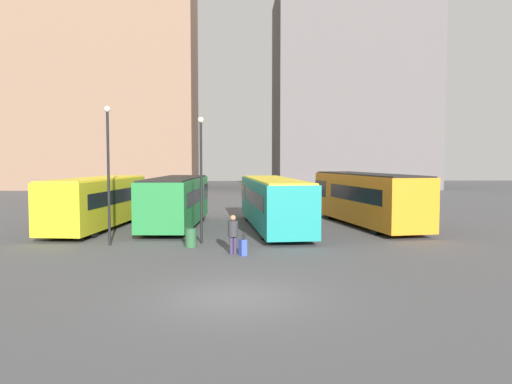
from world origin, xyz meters
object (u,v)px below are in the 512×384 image
Objects in this scene: bus_3 at (366,197)px; trash_bin at (191,238)px; traveler at (233,231)px; bus_1 at (176,200)px; bus_0 at (97,201)px; lamp_post_0 at (201,170)px; bus_2 at (273,201)px; lamp_post_1 at (108,165)px; suitcase at (243,247)px.

trash_bin is at bearing 116.12° from bus_3.
bus_1 is at bearing -1.72° from traveler.
bus_1 is 6.05× the size of traveler.
lamp_post_0 is at bearing -122.91° from bus_0.
bus_2 is at bearing -94.78° from bus_1.
lamp_post_1 is (-13.73, -6.62, 2.01)m from bus_3.
bus_0 is 15.86m from bus_3.
lamp_post_0 is (-9.51, -6.20, 1.78)m from bus_3.
lamp_post_0 reaches higher than bus_2.
suitcase is 0.15× the size of lamp_post_1.
traveler is (3.39, -8.53, -0.61)m from bus_1.
bus_1 is (4.45, 0.50, -0.00)m from bus_0.
bus_1 is 10.29× the size of suitcase.
lamp_post_0 is (1.88, -5.77, 1.90)m from bus_1.
bus_0 is 4.47m from bus_1.
lamp_post_1 reaches higher than lamp_post_0.
bus_3 is 15.38m from lamp_post_1.
lamp_post_0 is 3.25m from trash_bin.
bus_3 reaches higher than traveler.
lamp_post_0 is at bearing 138.17° from bus_2.
lamp_post_1 reaches higher than trash_bin.
bus_2 is 12.84× the size of suitcase.
bus_2 is at bearing -36.39° from suitcase.
bus_0 is at bearing 83.59° from bus_3.
bus_3 is at bearing 35.88° from trash_bin.
bus_0 is at bearing 110.26° from lamp_post_1.
lamp_post_0 reaches higher than traveler.
bus_3 is (5.73, 1.24, 0.13)m from bus_2.
traveler is at bearing -42.59° from trash_bin.
bus_3 is at bearing -84.46° from bus_1.
traveler is at bearing 128.49° from bus_3.
suitcase is 7.50m from lamp_post_1.
bus_0 reaches higher than suitcase.
bus_0 is at bearing 21.24° from suitcase.
bus_2 is (5.66, -0.81, -0.02)m from bus_1.
lamp_post_1 is at bearing 105.98° from bus_3.
bus_3 reaches higher than suitcase.
lamp_post_0 is 4.25m from lamp_post_1.
bus_1 is at bearing 69.28° from lamp_post_1.
suitcase is at bearing -23.38° from lamp_post_1.
bus_0 is at bearing 133.33° from trash_bin.
bus_0 is at bearing 83.67° from bus_2.
bus_2 is 8.34m from suitcase.
lamp_post_0 reaches higher than bus_0.
lamp_post_0 is at bearing 5.33° from traveler.
bus_2 is 7.37m from trash_bin.
trash_bin is (-2.34, 2.09, 0.08)m from suitcase.
bus_3 is (11.39, 0.43, 0.12)m from bus_1.
lamp_post_0 reaches higher than trash_bin.
bus_2 is 2.09× the size of lamp_post_0.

